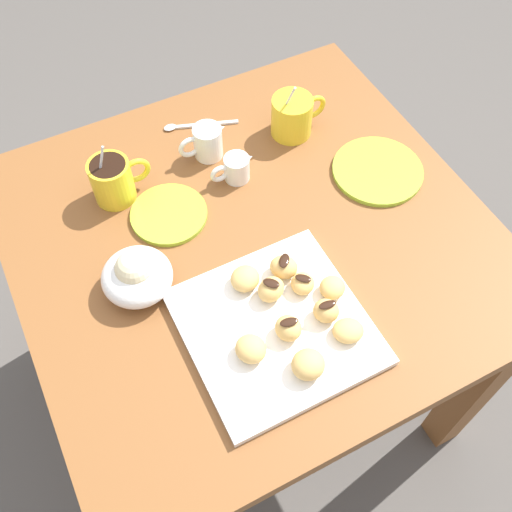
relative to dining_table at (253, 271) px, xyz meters
name	(u,v)px	position (x,y,z in m)	size (l,w,h in m)	color
ground_plane	(254,377)	(0.00, 0.00, -0.57)	(8.00, 8.00, 0.00)	#514C47
dining_table	(253,271)	(0.00, 0.00, 0.00)	(0.89, 0.86, 0.71)	brown
pastry_plate_square	(275,327)	(-0.06, -0.20, 0.14)	(0.30, 0.30, 0.02)	white
coffee_mug_yellow_left	(113,179)	(-0.20, 0.21, 0.18)	(0.12, 0.08, 0.14)	yellow
coffee_mug_yellow_right	(293,115)	(0.20, 0.21, 0.18)	(0.13, 0.09, 0.14)	yellow
cream_pitcher_white	(207,141)	(0.01, 0.23, 0.17)	(0.10, 0.06, 0.07)	white
ice_cream_bowl	(137,275)	(-0.23, -0.01, 0.17)	(0.13, 0.13, 0.09)	white
chocolate_sauce_pitcher	(236,167)	(0.04, 0.14, 0.16)	(0.09, 0.05, 0.06)	white
saucer_lime_left	(169,214)	(-0.12, 0.11, 0.14)	(0.15, 0.15, 0.01)	#9EC633
saucer_lime_right	(378,171)	(0.30, 0.02, 0.14)	(0.19, 0.19, 0.01)	#9EC633
loose_spoon_near_saucer	(192,126)	(0.01, 0.32, 0.14)	(0.16, 0.06, 0.01)	silver
beignet_0	(271,289)	(-0.04, -0.14, 0.17)	(0.04, 0.05, 0.04)	#E5B260
chocolate_drizzle_0	(271,283)	(-0.04, -0.14, 0.19)	(0.03, 0.02, 0.01)	black
beignet_1	(245,279)	(-0.07, -0.10, 0.16)	(0.05, 0.05, 0.03)	#E5B260
beignet_2	(288,328)	(-0.05, -0.22, 0.17)	(0.04, 0.05, 0.04)	#E5B260
chocolate_drizzle_2	(289,322)	(-0.05, -0.22, 0.19)	(0.03, 0.02, 0.01)	black
beignet_3	(332,287)	(0.06, -0.19, 0.16)	(0.05, 0.04, 0.03)	#E5B260
beignet_4	(308,364)	(-0.05, -0.29, 0.17)	(0.05, 0.06, 0.04)	#E5B260
beignet_5	(326,311)	(0.03, -0.22, 0.17)	(0.04, 0.04, 0.04)	#E5B260
chocolate_drizzle_5	(327,305)	(0.03, -0.22, 0.19)	(0.03, 0.01, 0.01)	black
beignet_6	(284,267)	(0.01, -0.11, 0.17)	(0.04, 0.05, 0.04)	#E5B260
chocolate_drizzle_6	(284,261)	(0.01, -0.11, 0.19)	(0.03, 0.02, 0.01)	black
beignet_7	(251,349)	(-0.12, -0.23, 0.17)	(0.05, 0.05, 0.04)	#E5B260
beignet_8	(348,331)	(0.04, -0.27, 0.16)	(0.05, 0.05, 0.03)	#E5B260
beignet_9	(303,283)	(0.02, -0.16, 0.16)	(0.04, 0.04, 0.03)	#E5B260
chocolate_drizzle_9	(303,278)	(0.02, -0.16, 0.18)	(0.03, 0.02, 0.01)	black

